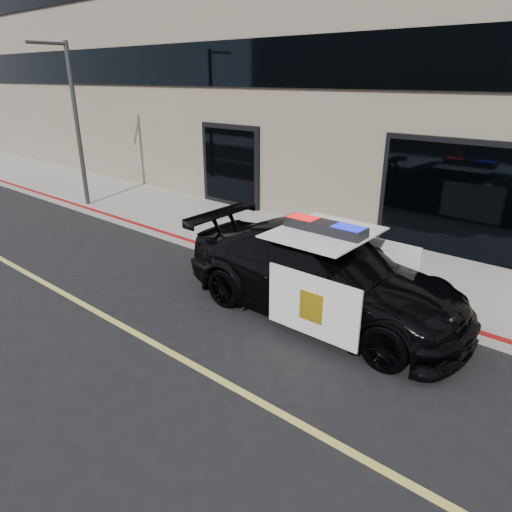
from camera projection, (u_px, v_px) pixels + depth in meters
The scene contains 5 objects.
ground at pixel (325, 438), 5.61m from camera, with size 120.00×120.00×0.00m, color black.
sidewalk_n at pixel (462, 290), 9.32m from camera, with size 60.00×3.50×0.15m, color gray.
police_car at pixel (322, 273), 8.31m from camera, with size 2.50×5.46×1.78m.
fire_hydrant at pixel (268, 242), 10.73m from camera, with size 0.34×0.48×0.76m.
street_light at pixel (74, 119), 14.29m from camera, with size 0.14×1.27×4.99m.
Camera 1 is at (2.16, -3.91, 4.15)m, focal length 32.00 mm.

